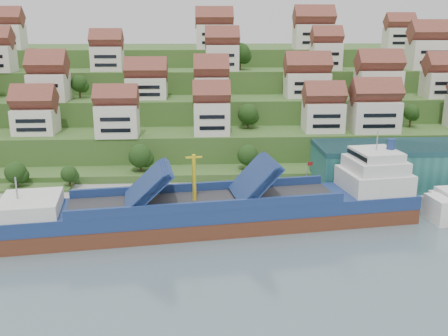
{
  "coord_description": "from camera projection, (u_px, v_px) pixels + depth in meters",
  "views": [
    {
      "loc": [
        -6.0,
        -93.82,
        38.58
      ],
      "look_at": [
        -0.01,
        14.0,
        8.0
      ],
      "focal_mm": 40.0,
      "sensor_mm": 36.0,
      "label": 1
    }
  ],
  "objects": [
    {
      "name": "ground",
      "position": [
        228.0,
        225.0,
        100.96
      ],
      "size": [
        300.0,
        300.0,
        0.0
      ],
      "primitive_type": "plane",
      "color": "slate",
      "rests_on": "ground"
    },
    {
      "name": "quay",
      "position": [
        309.0,
        194.0,
        116.14
      ],
      "size": [
        180.0,
        14.0,
        2.2
      ],
      "primitive_type": "cube",
      "color": "gray",
      "rests_on": "ground"
    },
    {
      "name": "hillside",
      "position": [
        212.0,
        100.0,
        197.54
      ],
      "size": [
        260.0,
        128.0,
        31.0
      ],
      "color": "#2D4C1E",
      "rests_on": "ground"
    },
    {
      "name": "hillside_village",
      "position": [
        225.0,
        77.0,
        151.69
      ],
      "size": [
        157.14,
        62.83,
        28.5
      ],
      "color": "silver",
      "rests_on": "ground"
    },
    {
      "name": "hillside_trees",
      "position": [
        185.0,
        106.0,
        140.31
      ],
      "size": [
        129.08,
        62.23,
        30.1
      ],
      "color": "#1F4015",
      "rests_on": "ground"
    },
    {
      "name": "warehouse",
      "position": [
        442.0,
        164.0,
        118.11
      ],
      "size": [
        60.0,
        15.0,
        10.0
      ],
      "primitive_type": "cube",
      "color": "#24625D",
      "rests_on": "quay"
    },
    {
      "name": "flagpole",
      "position": [
        307.0,
        177.0,
        109.66
      ],
      "size": [
        1.28,
        0.16,
        8.0
      ],
      "color": "gray",
      "rests_on": "quay"
    },
    {
      "name": "cargo_ship",
      "position": [
        227.0,
        210.0,
        99.27
      ],
      "size": [
        82.63,
        23.72,
        18.16
      ],
      "rotation": [
        0.0,
        0.0,
        0.14
      ],
      "color": "#582C1B",
      "rests_on": "ground"
    }
  ]
}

